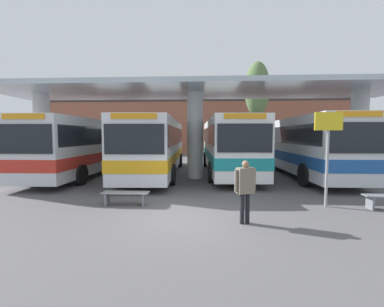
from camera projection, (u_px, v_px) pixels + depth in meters
name	position (u px, v px, depth m)	size (l,w,h in m)	color
ground_plane	(185.00, 217.00, 7.50)	(100.00, 100.00, 0.00)	#565456
townhouse_backdrop	(202.00, 114.00, 32.92)	(40.00, 0.58, 8.84)	brown
station_canopy	(195.00, 102.00, 14.18)	(22.66, 5.61, 5.01)	silver
transit_bus_left_bay	(87.00, 145.00, 15.67)	(2.82, 10.96, 3.29)	silver
transit_bus_center_bay	(157.00, 144.00, 15.93)	(3.20, 12.11, 3.28)	silver
transit_bus_right_bay	(227.00, 144.00, 16.35)	(3.10, 11.72, 3.32)	white
transit_bus_far_right_bay	(306.00, 144.00, 14.94)	(2.80, 10.23, 3.35)	silver
waiting_bench_mid_platform	(126.00, 195.00, 8.78)	(1.61, 0.44, 0.46)	slate
info_sign_platform	(328.00, 140.00, 8.49)	(0.90, 0.09, 3.16)	gray
pedestrian_waiting	(245.00, 185.00, 6.92)	(0.63, 0.39, 1.72)	black
poplar_tree_behind_left	(257.00, 91.00, 23.17)	(2.23, 2.23, 9.00)	brown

